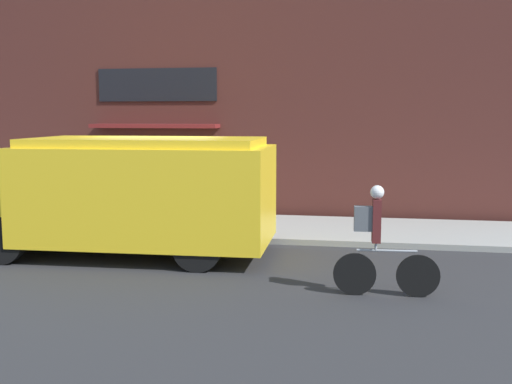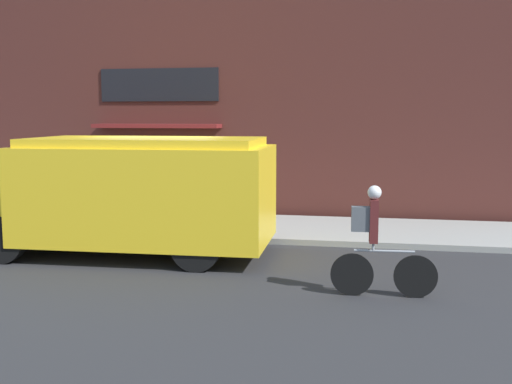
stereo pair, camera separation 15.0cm
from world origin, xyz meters
TOP-DOWN VIEW (x-y plane):
  - ground_plane at (0.00, 0.00)m, footprint 70.00×70.00m
  - sidewalk at (0.00, 1.47)m, footprint 28.00×2.94m
  - storefront at (-0.02, 3.21)m, footprint 16.68×0.76m
  - school_bus at (-0.12, -1.37)m, footprint 5.80×2.74m
  - cyclist at (4.37, -3.21)m, footprint 1.53×0.21m
  - trash_bin at (-2.50, 2.18)m, footprint 0.65×0.65m

SIDE VIEW (x-z plane):
  - ground_plane at x=0.00m, z-range 0.00..0.00m
  - sidewalk at x=0.00m, z-range 0.00..0.12m
  - trash_bin at x=-2.50m, z-range 0.12..0.92m
  - cyclist at x=4.37m, z-range -0.02..1.61m
  - school_bus at x=-0.12m, z-range 0.06..2.27m
  - storefront at x=-0.02m, z-range 0.00..5.95m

